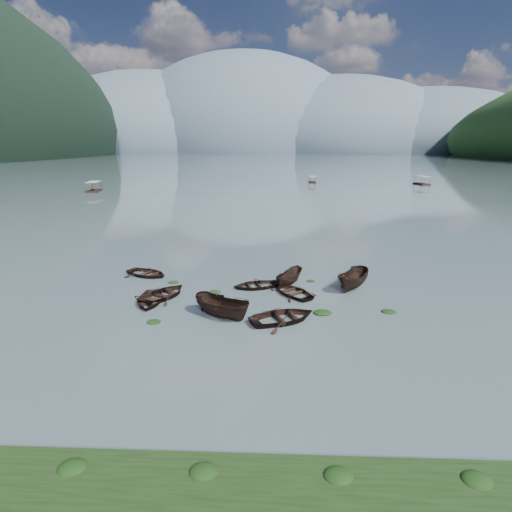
{
  "coord_description": "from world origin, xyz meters",
  "views": [
    {
      "loc": [
        1.46,
        -24.14,
        11.9
      ],
      "look_at": [
        0.0,
        12.0,
        2.0
      ],
      "focal_mm": 28.0,
      "sensor_mm": 36.0,
      "label": 1
    }
  ],
  "objects_px": {
    "rowboat_0": "(150,303)",
    "rowboat_3": "(293,294)",
    "pontoon_left": "(94,192)",
    "pontoon_centre": "(312,183)"
  },
  "relations": [
    {
      "from": "pontoon_left",
      "to": "rowboat_0",
      "type": "bearing_deg",
      "value": -73.75
    },
    {
      "from": "rowboat_0",
      "to": "pontoon_centre",
      "type": "xyz_separation_m",
      "value": [
        23.46,
        111.04,
        0.0
      ]
    },
    {
      "from": "rowboat_3",
      "to": "pontoon_left",
      "type": "xyz_separation_m",
      "value": [
        -51.01,
        77.73,
        0.0
      ]
    },
    {
      "from": "rowboat_3",
      "to": "pontoon_centre",
      "type": "distance_m",
      "value": 109.4
    },
    {
      "from": "rowboat_0",
      "to": "rowboat_3",
      "type": "xyz_separation_m",
      "value": [
        11.43,
        2.31,
        0.0
      ]
    },
    {
      "from": "pontoon_left",
      "to": "pontoon_centre",
      "type": "distance_m",
      "value": 70.26
    },
    {
      "from": "rowboat_3",
      "to": "pontoon_left",
      "type": "relative_size",
      "value": 0.61
    },
    {
      "from": "pontoon_left",
      "to": "pontoon_centre",
      "type": "bearing_deg",
      "value": 16.11
    },
    {
      "from": "rowboat_0",
      "to": "pontoon_left",
      "type": "relative_size",
      "value": 0.62
    },
    {
      "from": "rowboat_0",
      "to": "pontoon_left",
      "type": "xyz_separation_m",
      "value": [
        -39.59,
        80.04,
        0.0
      ]
    }
  ]
}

